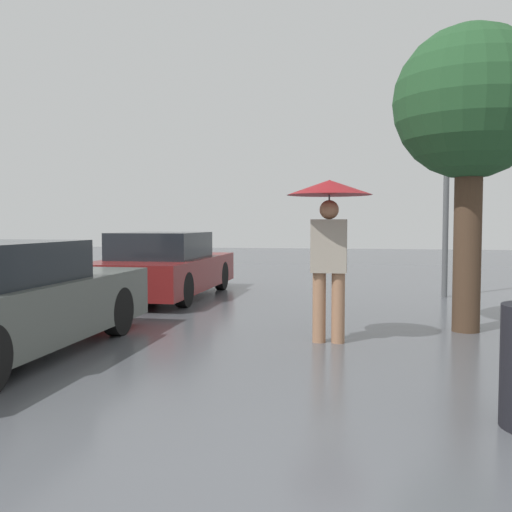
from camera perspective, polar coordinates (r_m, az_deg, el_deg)
name	(u,v)px	position (r m, az deg, el deg)	size (l,w,h in m)	color
ground_plane	(262,505)	(3.17, 0.58, -23.64)	(60.00, 60.00, 0.00)	#4C4F54
pedestrian	(329,218)	(6.86, 7.32, 3.79)	(1.02, 1.02, 1.95)	#9E7051
parked_car_farthest	(164,267)	(11.27, -9.16, -1.09)	(1.79, 4.29, 1.26)	maroon
tree	(470,108)	(8.15, 20.63, 13.72)	(1.98, 1.98, 4.00)	#473323
street_lamp	(447,149)	(11.72, 18.56, 10.12)	(0.37, 0.37, 3.96)	#515456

